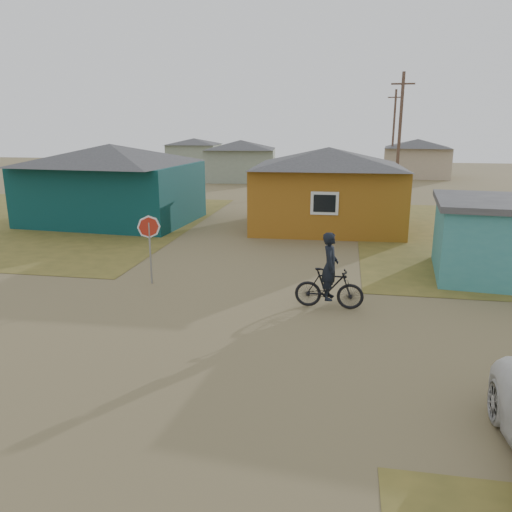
{
  "coord_description": "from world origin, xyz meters",
  "views": [
    {
      "loc": [
        3.33,
        -10.59,
        4.96
      ],
      "look_at": [
        0.91,
        3.0,
        1.3
      ],
      "focal_mm": 35.0,
      "sensor_mm": 36.0,
      "label": 1
    }
  ],
  "objects": [
    {
      "name": "house_teal",
      "position": [
        -8.5,
        13.5,
        2.05
      ],
      "size": [
        8.93,
        7.08,
        4.0
      ],
      "color": "#093233",
      "rests_on": "ground"
    },
    {
      "name": "house_yellow",
      "position": [
        2.5,
        14.0,
        2.0
      ],
      "size": [
        7.72,
        6.76,
        3.9
      ],
      "color": "#955B16",
      "rests_on": "ground"
    },
    {
      "name": "house_pale_north",
      "position": [
        -14.0,
        46.0,
        1.75
      ],
      "size": [
        6.28,
        5.81,
        3.4
      ],
      "color": "gray",
      "rests_on": "ground"
    },
    {
      "name": "cyclist",
      "position": [
        3.03,
        2.64,
        0.78
      ],
      "size": [
        1.91,
        0.7,
        2.15
      ],
      "color": "black",
      "rests_on": "ground"
    },
    {
      "name": "utility_pole_near",
      "position": [
        6.5,
        22.0,
        4.14
      ],
      "size": [
        1.4,
        0.2,
        8.0
      ],
      "color": "brown",
      "rests_on": "ground"
    },
    {
      "name": "house_beige_east",
      "position": [
        10.0,
        40.0,
        1.86
      ],
      "size": [
        6.95,
        6.05,
        3.6
      ],
      "color": "tan",
      "rests_on": "ground"
    },
    {
      "name": "utility_pole_far",
      "position": [
        7.5,
        38.0,
        4.14
      ],
      "size": [
        1.4,
        0.2,
        8.0
      ],
      "color": "brown",
      "rests_on": "ground"
    },
    {
      "name": "stop_sign",
      "position": [
        -2.65,
        3.86,
        1.64
      ],
      "size": [
        0.72,
        0.12,
        2.21
      ],
      "color": "gray",
      "rests_on": "ground"
    },
    {
      "name": "grass_nw",
      "position": [
        -14.0,
        13.0,
        0.01
      ],
      "size": [
        20.0,
        18.0,
        0.0
      ],
      "primitive_type": "cube",
      "color": "olive",
      "rests_on": "ground"
    },
    {
      "name": "house_pale_west",
      "position": [
        -6.0,
        34.0,
        1.86
      ],
      "size": [
        7.04,
        6.15,
        3.6
      ],
      "color": "gray",
      "rests_on": "ground"
    },
    {
      "name": "ground",
      "position": [
        0.0,
        0.0,
        0.0
      ],
      "size": [
        120.0,
        120.0,
        0.0
      ],
      "primitive_type": "plane",
      "color": "olive"
    }
  ]
}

